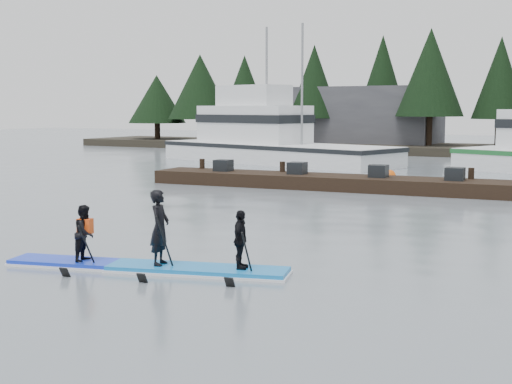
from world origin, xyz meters
The scene contains 10 objects.
ground centered at (0.00, 0.00, 0.00)m, with size 160.00×160.00×0.00m, color slate.
far_shore centered at (0.00, 42.00, 0.30)m, with size 70.00×8.00×0.60m, color #2D281E.
treeline centered at (0.00, 42.00, 0.00)m, with size 60.00×4.00×8.00m, color black, non-canonical shape.
waterfront_building centered at (-14.00, 44.00, 2.50)m, with size 18.00×6.00×5.00m, color #4C4C51.
fishing_boat_large centered at (-11.23, 28.46, 0.68)m, with size 16.55×8.59×9.20m.
floating_dock centered at (-1.77, 16.73, 0.28)m, with size 16.74×2.23×0.56m, color black.
buoy_a centered at (-11.17, 23.31, 0.00)m, with size 0.52×0.52×0.52m, color #E1540B.
buoy_b centered at (-1.33, 21.52, 0.00)m, with size 0.60×0.60×0.60m, color #E1540B.
paddleboard_solo centered at (-1.20, 0.68, 0.39)m, with size 3.41×1.59×1.79m.
paddleboard_duo centered at (1.16, 1.28, 0.50)m, with size 3.80×1.83×2.15m.
Camera 1 is at (9.02, -10.59, 3.33)m, focal length 50.00 mm.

